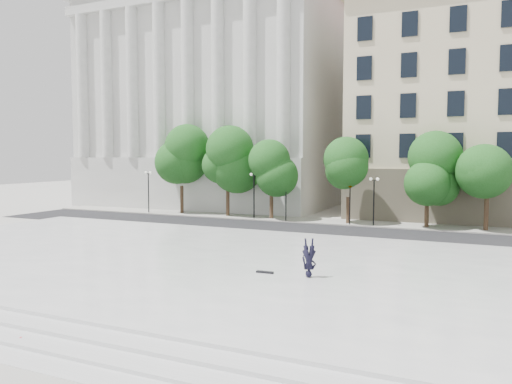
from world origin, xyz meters
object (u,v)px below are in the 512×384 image
traffic_light_east (350,185)px  skateboard (265,272)px  person_lying (309,272)px  traffic_light_west (286,184)px

traffic_light_east → skateboard: size_ratio=4.84×
traffic_light_east → person_lying: traffic_light_east is taller
person_lying → skateboard: 2.26m
person_lying → skateboard: person_lying is taller
person_lying → traffic_light_east: bearing=76.8°
traffic_light_east → skateboard: 21.43m
traffic_light_west → skateboard: traffic_light_west is taller
traffic_light_east → person_lying: size_ratio=2.25×
skateboard → traffic_light_east: bearing=90.0°
traffic_light_west → traffic_light_east: (6.04, -0.00, 0.04)m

